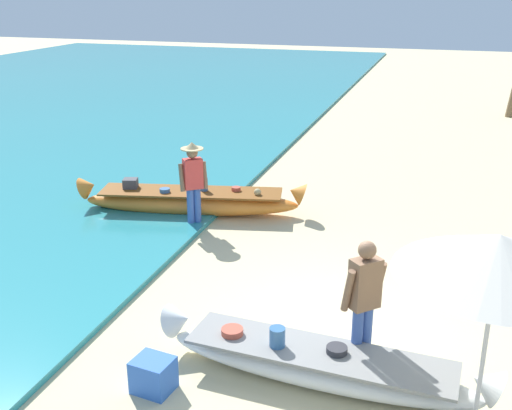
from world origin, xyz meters
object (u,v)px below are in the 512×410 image
object	(u,v)px
patio_umbrella_large	(498,256)
cooler_box	(153,375)
boat_white_foreground	(318,364)
person_vendor_hatted	(193,179)
boat_orange_midground	(191,201)
person_tourist_customer	(364,299)

from	to	relation	value
patio_umbrella_large	cooler_box	xyz separation A→B (m)	(-3.63, -0.33, -1.90)
boat_white_foreground	person_vendor_hatted	size ratio (longest dim) A/B	2.43
person_vendor_hatted	cooler_box	xyz separation A→B (m)	(1.57, -5.03, -0.79)
boat_white_foreground	cooler_box	distance (m)	1.98
boat_orange_midground	person_tourist_customer	bearing A→B (deg)	-47.16
person_vendor_hatted	patio_umbrella_large	bearing A→B (deg)	-42.04
person_vendor_hatted	boat_white_foreground	bearing A→B (deg)	-51.44
boat_white_foreground	person_tourist_customer	distance (m)	0.96
boat_orange_midground	person_tourist_customer	world-z (taller)	person_tourist_customer
boat_white_foreground	person_tourist_customer	size ratio (longest dim) A/B	2.40
patio_umbrella_large	boat_white_foreground	bearing A→B (deg)	166.72
person_tourist_customer	cooler_box	world-z (taller)	person_tourist_customer
person_vendor_hatted	person_tourist_customer	world-z (taller)	person_tourist_customer
person_vendor_hatted	patio_umbrella_large	xyz separation A→B (m)	(5.21, -4.69, 1.11)
person_tourist_customer	patio_umbrella_large	xyz separation A→B (m)	(1.35, -0.81, 1.11)
cooler_box	boat_orange_midground	bearing A→B (deg)	116.46
person_vendor_hatted	boat_orange_midground	bearing A→B (deg)	117.95
boat_white_foreground	person_tourist_customer	bearing A→B (deg)	40.11
person_vendor_hatted	cooler_box	distance (m)	5.33
cooler_box	boat_white_foreground	bearing A→B (deg)	30.34
boat_white_foreground	patio_umbrella_large	distance (m)	2.63
patio_umbrella_large	cooler_box	distance (m)	4.11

